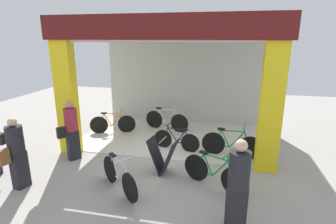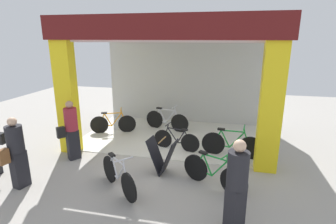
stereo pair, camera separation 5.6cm
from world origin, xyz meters
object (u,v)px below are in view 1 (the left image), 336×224
object	(u,v)px
sandwich_board_sign	(163,156)
pedestrian_0	(16,152)
bicycle_parked_1	(214,173)
bicycle_inside_3	(166,120)
bicycle_inside_2	(231,144)
bicycle_parked_0	(119,176)
bicycle_inside_0	(113,124)
bicycle_inside_1	(176,140)
pedestrian_1	(71,130)
pedestrian_3	(238,185)

from	to	relation	value
sandwich_board_sign	pedestrian_0	world-z (taller)	pedestrian_0
bicycle_parked_1	bicycle_inside_3	bearing A→B (deg)	118.04
bicycle_inside_2	bicycle_inside_3	distance (m)	2.99
bicycle_inside_2	bicycle_parked_0	distance (m)	3.45
bicycle_inside_0	bicycle_inside_2	bearing A→B (deg)	-15.20
bicycle_inside_2	bicycle_inside_1	bearing A→B (deg)	175.44
bicycle_inside_0	pedestrian_1	size ratio (longest dim) A/B	0.91
bicycle_inside_2	bicycle_parked_0	world-z (taller)	bicycle_inside_2
bicycle_parked_0	sandwich_board_sign	distance (m)	1.28
bicycle_parked_0	sandwich_board_sign	world-z (taller)	sandwich_board_sign
bicycle_inside_1	pedestrian_3	size ratio (longest dim) A/B	0.83
bicycle_parked_0	pedestrian_1	distance (m)	2.36
bicycle_inside_3	bicycle_parked_0	distance (m)	4.25
bicycle_inside_0	bicycle_parked_0	xyz separation A→B (m)	(1.69, -3.53, 0.00)
bicycle_inside_3	sandwich_board_sign	size ratio (longest dim) A/B	1.83
bicycle_inside_0	sandwich_board_sign	distance (m)	3.51
bicycle_parked_1	pedestrian_0	distance (m)	4.51
bicycle_parked_0	pedestrian_3	bearing A→B (deg)	-16.98
bicycle_inside_3	bicycle_parked_1	xyz separation A→B (m)	(1.94, -3.64, -0.01)
bicycle_inside_0	sandwich_board_sign	size ratio (longest dim) A/B	1.68
bicycle_inside_3	bicycle_parked_1	bearing A→B (deg)	-61.96
bicycle_inside_2	bicycle_parked_1	xyz separation A→B (m)	(-0.40, -1.78, -0.01)
pedestrian_3	bicycle_inside_0	bearing A→B (deg)	134.46
bicycle_inside_1	bicycle_parked_0	xyz separation A→B (m)	(-0.85, -2.52, 0.04)
bicycle_parked_1	sandwich_board_sign	distance (m)	1.38
bicycle_inside_1	bicycle_inside_2	xyz separation A→B (m)	(1.64, -0.13, 0.05)
bicycle_inside_0	bicycle_parked_1	world-z (taller)	bicycle_parked_1
pedestrian_3	bicycle_inside_1	bearing A→B (deg)	117.05
bicycle_inside_1	pedestrian_1	bearing A→B (deg)	-155.72
pedestrian_0	pedestrian_3	world-z (taller)	pedestrian_3
bicycle_parked_0	pedestrian_3	xyz separation A→B (m)	(2.53, -0.77, 0.56)
bicycle_inside_1	sandwich_board_sign	distance (m)	1.51
bicycle_inside_1	bicycle_parked_1	distance (m)	2.28
bicycle_parked_1	sandwich_board_sign	bearing A→B (deg)	162.54
pedestrian_3	bicycle_inside_2	bearing A→B (deg)	90.79
bicycle_inside_0	pedestrian_1	xyz separation A→B (m)	(-0.23, -2.25, 0.52)
bicycle_inside_3	pedestrian_3	xyz separation A→B (m)	(2.39, -5.02, 0.54)
bicycle_inside_1	pedestrian_3	xyz separation A→B (m)	(1.68, -3.29, 0.59)
bicycle_inside_2	sandwich_board_sign	world-z (taller)	bicycle_inside_2
bicycle_inside_0	pedestrian_3	bearing A→B (deg)	-45.54
bicycle_inside_0	pedestrian_0	xyz separation A→B (m)	(-0.61, -3.86, 0.52)
bicycle_inside_1	bicycle_parked_1	xyz separation A→B (m)	(1.24, -1.91, 0.04)
pedestrian_0	pedestrian_3	size ratio (longest dim) A/B	0.96
pedestrian_0	pedestrian_1	world-z (taller)	pedestrian_1
bicycle_inside_0	bicycle_parked_0	bearing A→B (deg)	-64.39
bicycle_inside_3	bicycle_parked_0	bearing A→B (deg)	-91.89
bicycle_inside_3	pedestrian_3	size ratio (longest dim) A/B	0.96
sandwich_board_sign	bicycle_parked_1	bearing A→B (deg)	-17.46
bicycle_inside_3	bicycle_parked_0	world-z (taller)	bicycle_inside_3
sandwich_board_sign	pedestrian_1	bearing A→B (deg)	174.55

